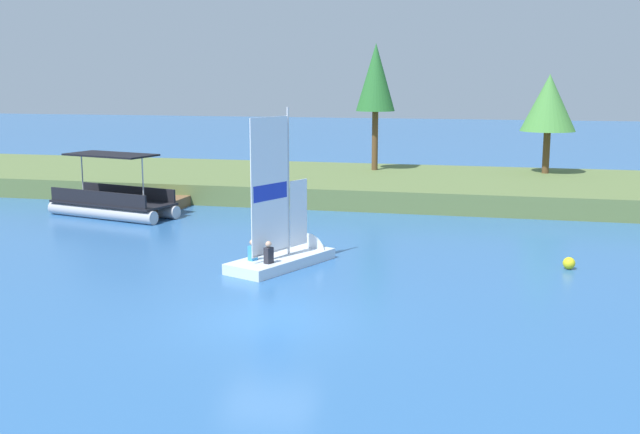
% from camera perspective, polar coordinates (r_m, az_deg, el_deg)
% --- Properties ---
extents(ground_plane, '(200.00, 200.00, 0.00)m').
position_cam_1_polar(ground_plane, '(20.58, -3.85, -7.57)').
color(ground_plane, '#2D609E').
extents(shore_bank, '(80.00, 11.67, 1.02)m').
position_cam_1_polar(shore_bank, '(42.02, 5.29, 2.35)').
color(shore_bank, '#5B703D').
rests_on(shore_bank, ground).
extents(shoreline_tree_left, '(2.21, 2.21, 7.17)m').
position_cam_1_polar(shoreline_tree_left, '(44.36, 4.14, 10.18)').
color(shoreline_tree_left, brown).
rests_on(shoreline_tree_left, shore_bank).
extents(shoreline_tree_midleft, '(3.01, 3.01, 5.45)m').
position_cam_1_polar(shoreline_tree_midleft, '(44.50, 16.57, 8.07)').
color(shoreline_tree_midleft, brown).
rests_on(shoreline_tree_midleft, shore_bank).
extents(wooden_dock, '(1.96, 4.56, 0.50)m').
position_cam_1_polar(wooden_dock, '(37.73, -11.96, 0.85)').
color(wooden_dock, brown).
rests_on(wooden_dock, ground).
extents(sailboat, '(3.20, 4.83, 5.87)m').
position_cam_1_polar(sailboat, '(26.74, -1.74, -2.51)').
color(sailboat, silver).
rests_on(sailboat, ground).
extents(pontoon_boat, '(6.40, 3.60, 2.88)m').
position_cam_1_polar(pontoon_boat, '(36.54, -15.06, 1.08)').
color(pontoon_boat, '#B2B2B7').
rests_on(pontoon_boat, ground).
extents(channel_buoy, '(0.41, 0.41, 0.41)m').
position_cam_1_polar(channel_buoy, '(27.01, 17.95, -3.27)').
color(channel_buoy, yellow).
rests_on(channel_buoy, ground).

